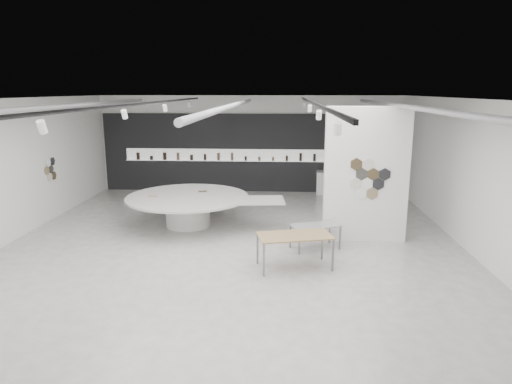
# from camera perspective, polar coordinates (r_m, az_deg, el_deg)

# --- Properties ---
(room) EXTENTS (12.02, 14.02, 3.82)m
(room) POSITION_cam_1_polar(r_m,az_deg,el_deg) (11.32, -3.65, 2.76)
(room) COLOR #B8B4AE
(room) RESTS_ON ground
(back_wall_display) EXTENTS (11.80, 0.27, 3.10)m
(back_wall_display) POSITION_cam_1_polar(r_m,az_deg,el_deg) (18.22, -0.94, 4.87)
(back_wall_display) COLOR black
(back_wall_display) RESTS_ON ground
(partition_column) EXTENTS (2.20, 0.38, 3.60)m
(partition_column) POSITION_cam_1_polar(r_m,az_deg,el_deg) (12.46, 13.59, 2.07)
(partition_column) COLOR white
(partition_column) RESTS_ON ground
(display_island) EXTENTS (4.92, 3.99, 0.93)m
(display_island) POSITION_cam_1_polar(r_m,az_deg,el_deg) (13.78, -8.21, -1.80)
(display_island) COLOR white
(display_island) RESTS_ON ground
(sample_table_wood) EXTENTS (1.82, 1.21, 0.78)m
(sample_table_wood) POSITION_cam_1_polar(r_m,az_deg,el_deg) (10.48, 4.86, -5.68)
(sample_table_wood) COLOR #94764D
(sample_table_wood) RESTS_ON ground
(sample_table_stone) EXTENTS (1.37, 1.05, 0.63)m
(sample_table_stone) POSITION_cam_1_polar(r_m,az_deg,el_deg) (11.82, 7.43, -4.36)
(sample_table_stone) COLOR gray
(sample_table_stone) RESTS_ON ground
(kitchen_counter) EXTENTS (1.66, 0.79, 1.26)m
(kitchen_counter) POSITION_cam_1_polar(r_m,az_deg,el_deg) (18.10, 10.09, 1.13)
(kitchen_counter) COLOR white
(kitchen_counter) RESTS_ON ground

